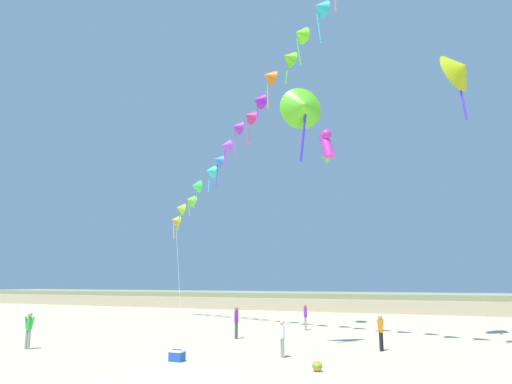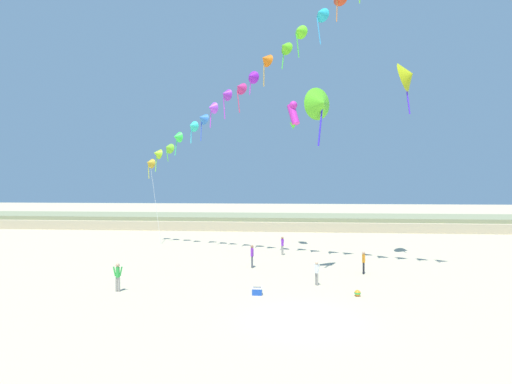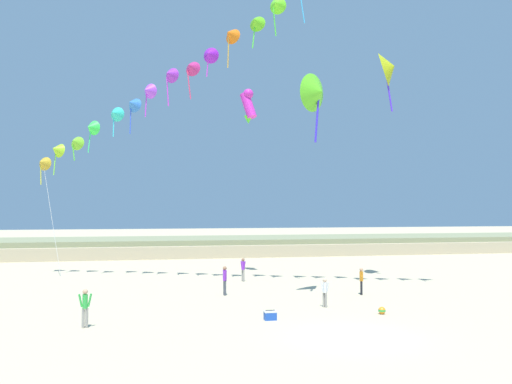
# 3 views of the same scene
# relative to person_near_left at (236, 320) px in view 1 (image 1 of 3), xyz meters

# --- Properties ---
(dune_ridge) EXTENTS (120.00, 12.36, 1.85)m
(dune_ridge) POSITION_rel_person_near_left_xyz_m (3.56, 29.86, -0.09)
(dune_ridge) COLOR #BFAE8B
(dune_ridge) RESTS_ON ground
(person_near_left) EXTENTS (0.24, 0.61, 1.75)m
(person_near_left) POSITION_rel_person_near_left_xyz_m (0.00, 0.00, 0.00)
(person_near_left) COLOR #474C56
(person_near_left) RESTS_ON ground
(person_near_right) EXTENTS (0.25, 0.57, 1.64)m
(person_near_right) POSITION_rel_person_near_left_xyz_m (8.15, -1.43, -0.06)
(person_near_right) COLOR black
(person_near_right) RESTS_ON ground
(person_mid_center) EXTENTS (0.33, 0.56, 1.66)m
(person_mid_center) POSITION_rel_person_near_left_xyz_m (2.17, 5.89, -0.05)
(person_mid_center) COLOR gray
(person_mid_center) RESTS_ON ground
(person_far_left) EXTENTS (0.40, 0.46, 1.54)m
(person_far_left) POSITION_rel_person_near_left_xyz_m (4.63, -4.98, -0.12)
(person_far_left) COLOR gray
(person_far_left) RESTS_ON ground
(person_far_right) EXTENTS (0.60, 0.23, 1.70)m
(person_far_right) POSITION_rel_person_near_left_xyz_m (-7.26, -7.59, -0.03)
(person_far_right) COLOR gray
(person_far_right) RESTS_ON ground
(kite_banner_string) EXTENTS (27.43, 18.21, 24.54)m
(kite_banner_string) POSITION_rel_person_near_left_xyz_m (0.30, 3.81, 15.46)
(kite_banner_string) COLOR gold
(large_kite_low_lead) EXTENTS (2.56, 2.96, 4.58)m
(large_kite_low_lead) POSITION_rel_person_near_left_xyz_m (12.64, 4.03, 14.47)
(large_kite_low_lead) COLOR #B7C415
(large_kite_mid_trail) EXTENTS (2.30, 1.97, 4.07)m
(large_kite_mid_trail) POSITION_rel_person_near_left_xyz_m (4.98, -2.63, 10.94)
(large_kite_mid_trail) COLOR #5DD225
(large_kite_high_solo) EXTENTS (1.55, 1.59, 2.75)m
(large_kite_high_solo) POSITION_rel_person_near_left_xyz_m (3.13, 9.04, 12.37)
(large_kite_high_solo) COLOR #D72DB4
(beach_cooler) EXTENTS (0.58, 0.41, 0.46)m
(beach_cooler) POSITION_rel_person_near_left_xyz_m (1.08, -7.53, -0.80)
(beach_cooler) COLOR blue
(beach_cooler) RESTS_ON ground
(beach_ball) EXTENTS (0.36, 0.36, 0.36)m
(beach_ball) POSITION_rel_person_near_left_xyz_m (6.81, -7.28, -0.83)
(beach_ball) COLOR orange
(beach_ball) RESTS_ON ground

